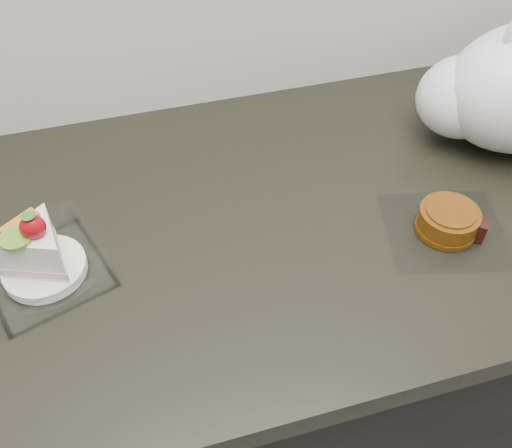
{
  "coord_description": "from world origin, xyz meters",
  "views": [
    {
      "loc": [
        -0.14,
        1.11,
        1.51
      ],
      "look_at": [
        0.01,
        1.64,
        0.94
      ],
      "focal_mm": 40.0,
      "sensor_mm": 36.0,
      "label": 1
    }
  ],
  "objects": [
    {
      "name": "counter",
      "position": [
        0.0,
        1.69,
        0.45
      ],
      "size": [
        2.04,
        0.64,
        0.9
      ],
      "color": "black",
      "rests_on": "ground"
    },
    {
      "name": "mooncake_wrap",
      "position": [
        0.28,
        1.58,
        0.92
      ],
      "size": [
        0.21,
        0.2,
        0.04
      ],
      "rotation": [
        0.0,
        0.0,
        -0.07
      ],
      "color": "white",
      "rests_on": "counter"
    },
    {
      "name": "cake_tray",
      "position": [
        -0.28,
        1.66,
        0.93
      ],
      "size": [
        0.19,
        0.19,
        0.12
      ],
      "rotation": [
        0.0,
        0.0,
        0.32
      ],
      "color": "white",
      "rests_on": "counter"
    }
  ]
}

